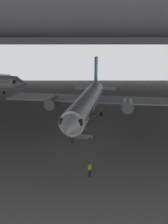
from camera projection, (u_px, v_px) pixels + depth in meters
name	position (u px, v px, depth m)	size (l,w,h in m)	color
ground_plane	(85.00, 128.00, 39.55)	(110.00, 110.00, 0.00)	gray
hangar_structure	(84.00, 38.00, 48.81)	(121.00, 99.00, 15.30)	#4C4F54
airplane_main	(88.00, 101.00, 44.02)	(33.08, 33.88, 10.75)	white
boarding_stairs	(82.00, 132.00, 35.67)	(4.23, 2.11, 4.51)	slate
crew_worker_near_nose	(90.00, 169.00, 24.84)	(0.40, 0.44, 1.59)	#232838
crew_worker_by_stairs	(72.00, 137.00, 33.35)	(0.48, 0.38, 1.66)	#232838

